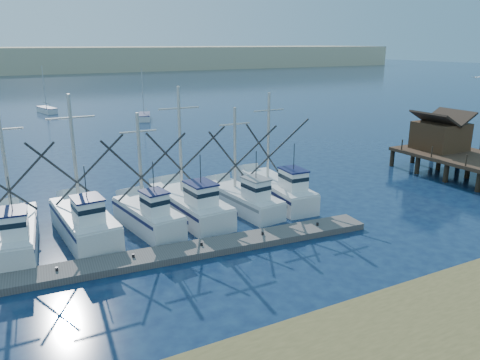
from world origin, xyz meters
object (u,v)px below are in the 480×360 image
timber_pier (472,151)px  sailboat_far (47,110)px  sailboat_near (145,117)px  floating_dock (134,261)px

timber_pier → sailboat_far: bearing=115.0°
sailboat_near → sailboat_far: 20.37m
floating_dock → sailboat_near: (15.57, 49.24, 0.30)m
floating_dock → timber_pier: (31.76, 2.68, 2.37)m
floating_dock → timber_pier: 31.96m
floating_dock → sailboat_far: bearing=92.2°
sailboat_far → floating_dock: bearing=-106.9°
floating_dock → timber_pier: bearing=9.4°
timber_pier → sailboat_far: 68.81m
timber_pier → sailboat_far: (-29.08, 62.33, -2.07)m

